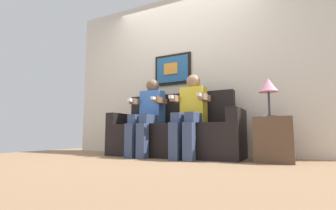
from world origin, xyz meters
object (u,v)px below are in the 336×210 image
at_px(couch, 174,134).
at_px(side_table_right, 274,140).
at_px(person_on_right, 190,111).
at_px(spare_remote_on_table, 264,117).
at_px(table_lamp, 268,87).
at_px(person_on_left, 148,113).

bearing_deg(couch, side_table_right, -4.67).
distance_m(person_on_right, side_table_right, 1.04).
bearing_deg(person_on_right, spare_remote_on_table, 3.41).
height_order(side_table_right, spare_remote_on_table, spare_remote_on_table).
distance_m(person_on_right, table_lamp, 0.98).
distance_m(side_table_right, spare_remote_on_table, 0.28).
distance_m(couch, side_table_right, 1.30).
relative_size(person_on_left, person_on_right, 1.00).
xyz_separation_m(side_table_right, spare_remote_on_table, (-0.09, -0.01, 0.26)).
height_order(couch, table_lamp, table_lamp).
xyz_separation_m(person_on_left, table_lamp, (1.58, 0.11, 0.25)).
xyz_separation_m(couch, side_table_right, (1.30, -0.11, -0.06)).
xyz_separation_m(couch, table_lamp, (1.26, -0.06, 0.55)).
bearing_deg(person_on_right, couch, 152.31).
relative_size(person_on_left, table_lamp, 2.41).
height_order(couch, person_on_left, person_on_left).
xyz_separation_m(person_on_right, side_table_right, (0.98, 0.06, -0.36)).
bearing_deg(person_on_left, spare_remote_on_table, 1.98).
height_order(couch, spare_remote_on_table, couch).
bearing_deg(person_on_left, side_table_right, 2.18).
xyz_separation_m(table_lamp, spare_remote_on_table, (-0.05, -0.06, -0.35)).
distance_m(table_lamp, spare_remote_on_table, 0.36).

